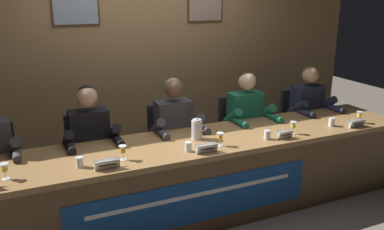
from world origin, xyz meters
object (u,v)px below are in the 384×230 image
at_px(water_cup_left, 80,163).
at_px(panelist_right, 249,119).
at_px(juice_glass_far_left, 4,168).
at_px(juice_glass_far_right, 359,115).
at_px(nameplate_center, 206,148).
at_px(chair_right, 239,138).
at_px(juice_glass_right, 293,125).
at_px(chair_center, 170,149).
at_px(nameplate_right, 285,134).
at_px(juice_glass_center, 220,137).
at_px(water_pitcher_central, 197,129).
at_px(nameplate_left, 107,164).
at_px(nameplate_far_right, 357,123).
at_px(water_cup_far_right, 332,122).
at_px(panelist_far_right, 311,111).
at_px(water_cup_center, 188,147).
at_px(chair_left, 90,161).
at_px(chair_far_right, 298,128).
at_px(panelist_left, 92,142).
at_px(juice_glass_left, 123,150).
at_px(panelist_center, 176,130).
at_px(conference_table, 197,167).
at_px(water_cup_right, 267,135).

height_order(water_cup_left, panelist_right, panelist_right).
distance_m(juice_glass_far_left, juice_glass_far_right, 3.39).
relative_size(nameplate_center, chair_right, 0.21).
height_order(juice_glass_right, juice_glass_far_right, same).
relative_size(water_cup_left, chair_center, 0.09).
bearing_deg(juice_glass_far_left, nameplate_right, -2.78).
bearing_deg(juice_glass_center, juice_glass_far_right, -0.08).
bearing_deg(water_pitcher_central, nameplate_left, -160.44).
xyz_separation_m(juice_glass_far_left, nameplate_far_right, (3.26, -0.13, -0.05)).
bearing_deg(water_cup_far_right, panelist_far_right, 69.52).
bearing_deg(water_cup_center, chair_left, 131.44).
relative_size(water_cup_center, water_pitcher_central, 0.40).
relative_size(nameplate_far_right, water_cup_far_right, 2.23).
relative_size(water_cup_center, chair_far_right, 0.09).
distance_m(nameplate_center, juice_glass_center, 0.21).
relative_size(chair_right, water_pitcher_central, 4.36).
height_order(panelist_far_right, nameplate_far_right, panelist_far_right).
xyz_separation_m(chair_left, nameplate_right, (1.67, -0.88, 0.33)).
distance_m(panelist_right, nameplate_right, 0.68).
bearing_deg(nameplate_far_right, chair_far_right, 89.95).
bearing_deg(water_cup_left, nameplate_center, -7.35).
distance_m(juice_glass_far_left, panelist_far_right, 3.31).
xyz_separation_m(chair_right, juice_glass_far_right, (0.97, -0.81, 0.38)).
bearing_deg(water_pitcher_central, panelist_far_right, 12.44).
height_order(panelist_left, nameplate_far_right, panelist_left).
bearing_deg(juice_glass_left, nameplate_center, -11.23).
relative_size(juice_glass_center, chair_right, 0.14).
bearing_deg(panelist_left, water_cup_center, -40.45).
xyz_separation_m(water_cup_center, chair_far_right, (1.83, 0.81, -0.33)).
distance_m(panelist_right, juice_glass_right, 0.63).
distance_m(juice_glass_center, juice_glass_far_right, 1.64).
relative_size(panelist_left, juice_glass_center, 10.03).
xyz_separation_m(chair_left, panelist_center, (0.85, -0.20, 0.28)).
bearing_deg(chair_left, water_pitcher_central, -31.63).
xyz_separation_m(conference_table, panelist_right, (0.85, 0.51, 0.20)).
distance_m(conference_table, chair_left, 1.10).
bearing_deg(chair_far_right, panelist_left, -175.50).
bearing_deg(panelist_right, chair_left, 173.26).
xyz_separation_m(chair_left, panelist_left, (-0.00, -0.20, 0.28)).
xyz_separation_m(water_cup_center, water_cup_right, (0.79, -0.02, 0.00)).
height_order(juice_glass_far_left, juice_glass_right, same).
xyz_separation_m(panelist_left, panelist_right, (1.69, 0.00, 0.00)).
bearing_deg(water_cup_right, juice_glass_center, 177.07).
distance_m(chair_left, juice_glass_center, 1.36).
relative_size(juice_glass_left, water_pitcher_central, 0.59).
distance_m(panelist_left, nameplate_right, 1.80).
xyz_separation_m(juice_glass_far_left, juice_glass_right, (2.54, -0.04, 0.00)).
distance_m(juice_glass_right, panelist_far_right, 0.95).
height_order(juice_glass_far_right, water_cup_far_right, juice_glass_far_right).
bearing_deg(panelist_right, water_cup_left, -163.34).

